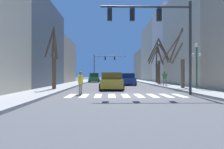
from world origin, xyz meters
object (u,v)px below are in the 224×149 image
at_px(car_parked_left_near, 128,80).
at_px(street_tree_right_mid, 180,64).
at_px(traffic_signal_near, 158,26).
at_px(street_lamp_right_corner, 197,56).
at_px(street_tree_right_far, 158,64).
at_px(street_tree_right_near, 160,61).
at_px(traffic_signal_far, 103,61).
at_px(car_driving_toward_lane, 106,78).
at_px(pedestrian_on_left_sidewalk, 165,77).
at_px(car_parked_right_near, 94,78).
at_px(car_driving_away_lane, 111,82).
at_px(car_parked_right_far, 123,78).
at_px(pedestrian_crossing_street, 81,81).
at_px(car_parked_left_far, 128,77).
at_px(street_tree_left_near, 54,60).

height_order(car_parked_left_near, street_tree_right_mid, street_tree_right_mid).
distance_m(traffic_signal_near, street_lamp_right_corner, 6.36).
relative_size(street_tree_right_far, street_tree_right_near, 1.02).
distance_m(traffic_signal_far, car_driving_toward_lane, 8.39).
xyz_separation_m(pedestrian_on_left_sidewalk, street_tree_right_mid, (0.28, -4.37, 1.32)).
relative_size(car_parked_right_near, street_tree_right_mid, 0.74).
height_order(car_driving_away_lane, pedestrian_on_left_sidewalk, pedestrian_on_left_sidewalk).
bearing_deg(car_parked_right_far, car_parked_right_near, 53.03).
xyz_separation_m(car_parked_right_near, car_driving_away_lane, (2.86, -20.81, -0.05)).
distance_m(traffic_signal_far, pedestrian_crossing_street, 40.31).
bearing_deg(pedestrian_crossing_street, car_driving_away_lane, 176.27).
xyz_separation_m(car_parked_left_near, street_tree_right_mid, (4.16, -8.79, 1.70)).
bearing_deg(street_lamp_right_corner, car_driving_toward_lane, 105.98).
xyz_separation_m(car_driving_toward_lane, car_parked_left_near, (3.11, -18.65, 0.01)).
distance_m(car_driving_toward_lane, car_parked_left_far, 5.57).
distance_m(car_parked_right_far, pedestrian_crossing_street, 22.58).
relative_size(car_parked_right_near, street_tree_right_far, 0.65).
relative_size(car_parked_right_near, car_driving_away_lane, 0.90).
bearing_deg(car_parked_left_near, car_parked_left_far, -5.74).
bearing_deg(car_driving_away_lane, car_parked_left_near, 165.11).
xyz_separation_m(pedestrian_on_left_sidewalk, pedestrian_crossing_street, (-8.50, -9.75, -0.17)).
height_order(car_parked_right_near, car_driving_away_lane, car_parked_right_near).
relative_size(street_lamp_right_corner, car_parked_right_far, 0.86).
distance_m(traffic_signal_near, street_tree_left_near, 9.41).
distance_m(street_lamp_right_corner, street_tree_left_near, 12.62).
distance_m(pedestrian_crossing_street, street_tree_right_far, 21.45).
distance_m(car_parked_left_far, street_tree_right_mid, 29.58).
relative_size(car_parked_left_near, street_tree_right_far, 0.71).
bearing_deg(street_tree_right_far, pedestrian_crossing_street, -117.31).
bearing_deg(street_tree_right_near, car_driving_toward_lane, 112.48).
relative_size(traffic_signal_near, pedestrian_crossing_street, 4.00).
height_order(street_tree_left_near, street_tree_right_near, street_tree_right_near).
height_order(traffic_signal_near, street_tree_left_near, traffic_signal_near).
distance_m(car_driving_toward_lane, street_tree_right_far, 16.31).
bearing_deg(street_tree_right_far, car_driving_away_lane, -118.78).
bearing_deg(pedestrian_crossing_street, car_parked_right_near, -159.11).
height_order(traffic_signal_near, car_driving_toward_lane, traffic_signal_near).
relative_size(car_parked_right_near, pedestrian_crossing_street, 2.60).
bearing_deg(street_tree_left_near, street_tree_right_near, 41.98).
height_order(car_parked_left_far, street_tree_right_far, street_tree_right_far).
height_order(street_tree_right_mid, street_tree_right_far, street_tree_right_far).
xyz_separation_m(car_parked_right_far, street_tree_left_near, (-7.43, -18.23, 1.87)).
relative_size(street_lamp_right_corner, street_tree_left_near, 0.74).
xyz_separation_m(traffic_signal_near, car_driving_away_lane, (-3.10, 5.53, -4.03)).
distance_m(car_driving_away_lane, street_tree_right_near, 11.83).
distance_m(street_tree_right_mid, street_tree_left_near, 11.70).
relative_size(traffic_signal_near, car_parked_right_near, 1.54).
xyz_separation_m(car_parked_left_far, street_tree_right_far, (3.09, -15.87, 2.32)).
relative_size(traffic_signal_far, street_lamp_right_corner, 2.00).
height_order(car_driving_toward_lane, pedestrian_crossing_street, pedestrian_crossing_street).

